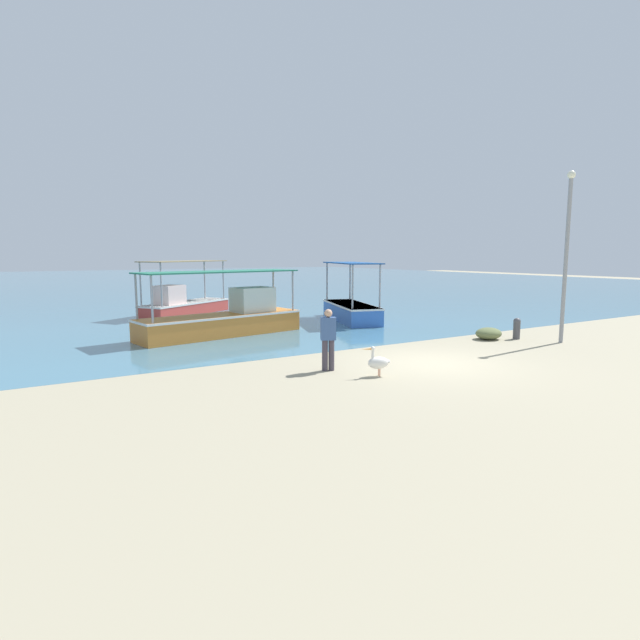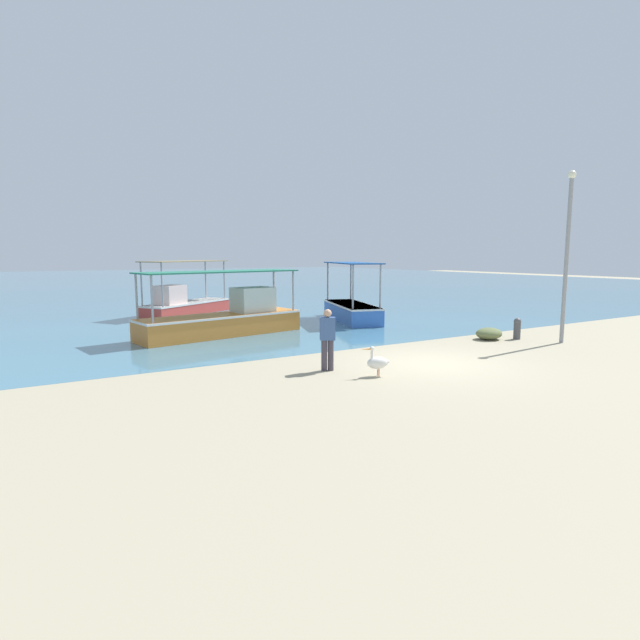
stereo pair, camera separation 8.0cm
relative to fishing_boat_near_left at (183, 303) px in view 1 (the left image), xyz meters
The scene contains 10 objects.
ground 15.69m from the fishing_boat_near_left, 79.08° to the right, with size 120.00×120.00×0.00m, color tan.
harbor_water 32.75m from the fishing_boat_near_left, 84.80° to the left, with size 110.00×90.00×0.00m, color teal.
fishing_boat_near_left is the anchor object (origin of this frame).
fishing_boat_far_left 7.43m from the fishing_boat_near_left, 93.11° to the right, with size 6.76×2.82×2.51m.
fishing_boat_far_right 8.94m from the fishing_boat_near_left, 45.79° to the right, with size 2.96×5.23×2.76m.
pelican 15.82m from the fishing_boat_near_left, 87.71° to the right, with size 0.79×0.43×0.80m.
lamp_post 18.06m from the fishing_boat_near_left, 58.58° to the right, with size 0.28×0.28×6.01m.
mooring_bollard 16.35m from the fishing_boat_near_left, 58.33° to the right, with size 0.27×0.27×0.80m.
fisherman_standing 14.60m from the fishing_boat_near_left, 90.57° to the right, with size 0.45×0.36×1.69m.
net_pile 15.45m from the fishing_boat_near_left, 60.41° to the right, with size 1.02×0.87×0.44m, color #626C41.
Camera 1 is at (-10.17, -10.53, 3.18)m, focal length 28.00 mm.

